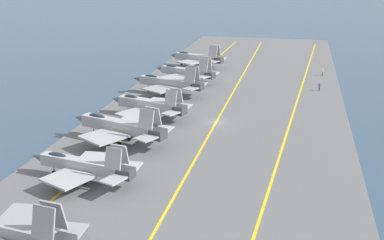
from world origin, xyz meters
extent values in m
plane|color=#334C66|center=(0.00, 0.00, 0.00)|extent=(2000.00, 2000.00, 0.00)
cube|color=slate|center=(0.00, 0.00, 0.20)|extent=(200.80, 45.65, 0.40)
cube|color=yellow|center=(0.00, -12.55, 0.40)|extent=(180.36, 12.00, 0.01)
cube|color=yellow|center=(0.00, 0.00, 0.40)|extent=(180.72, 0.36, 0.01)
cube|color=yellow|center=(0.00, 12.55, 0.40)|extent=(180.57, 7.92, 0.01)
cube|color=#93999E|center=(-39.96, 12.84, 2.14)|extent=(5.76, 5.85, 0.28)
cube|color=#93999E|center=(-44.84, 7.89, 4.93)|extent=(1.26, 2.44, 3.05)
cube|color=#93999E|center=(-43.28, 7.67, 4.93)|extent=(1.26, 2.44, 3.05)
cube|color=#93999E|center=(-42.04, 6.65, 2.63)|extent=(2.88, 2.43, 0.20)
cylinder|color=#B2B2B7|center=(-42.36, 12.34, 1.14)|extent=(0.16, 0.16, 1.48)
cube|color=#A8AAAF|center=(-27.00, 12.95, 2.56)|extent=(3.51, 11.56, 1.50)
cone|color=#5B5E60|center=(-25.82, 19.51, 2.56)|extent=(1.79, 2.39, 1.43)
cube|color=#38383A|center=(-28.21, 6.24, 2.56)|extent=(2.03, 2.14, 1.28)
ellipsoid|color=#232D38|center=(-26.39, 16.38, 3.28)|extent=(1.31, 2.89, 0.83)
cube|color=#A8AAAF|center=(-30.18, 13.13, 2.08)|extent=(6.43, 6.50, 0.28)
cube|color=#A8AAAF|center=(-23.96, 12.01, 2.08)|extent=(5.13, 5.27, 0.28)
cube|color=#A8AAAF|center=(-28.77, 7.60, 4.64)|extent=(1.21, 2.28, 2.62)
cube|color=#A8AAAF|center=(-27.22, 7.32, 4.64)|extent=(1.21, 2.28, 2.62)
cube|color=#A8AAAF|center=(-30.25, 7.08, 2.56)|extent=(3.38, 3.00, 0.20)
cube|color=#A8AAAF|center=(-26.01, 6.32, 2.56)|extent=(2.81, 2.18, 0.20)
cylinder|color=#B2B2B7|center=(-26.25, 17.15, 1.11)|extent=(0.16, 0.16, 1.41)
cylinder|color=black|center=(-26.25, 17.15, 0.70)|extent=(0.32, 0.63, 0.60)
cylinder|color=#B2B2B7|center=(-28.24, 11.99, 1.11)|extent=(0.16, 0.16, 1.41)
cylinder|color=black|center=(-28.24, 11.99, 0.70)|extent=(0.32, 0.63, 0.60)
cylinder|color=#B2B2B7|center=(-26.17, 11.62, 1.11)|extent=(0.16, 0.16, 1.41)
cylinder|color=black|center=(-26.17, 11.62, 0.70)|extent=(0.32, 0.63, 0.60)
cube|color=#A8AAAF|center=(-12.78, 13.42, 3.06)|extent=(5.54, 12.88, 1.77)
cone|color=#5B5E60|center=(-10.54, 20.60, 3.06)|extent=(2.34, 2.84, 1.69)
cube|color=#38383A|center=(-15.07, 6.08, 3.06)|extent=(2.57, 2.61, 1.51)
ellipsoid|color=#232D38|center=(-11.61, 17.18, 3.91)|extent=(1.87, 3.30, 0.98)
cube|color=#A8AAAF|center=(-16.42, 14.10, 2.49)|extent=(7.68, 7.68, 0.28)
cube|color=#A8AAAF|center=(-9.40, 11.91, 2.49)|extent=(5.90, 5.91, 0.28)
cube|color=#A8AAAF|center=(-15.54, 7.69, 5.39)|extent=(1.58, 2.60, 2.85)
cube|color=#A8AAAF|center=(-13.76, 7.14, 5.39)|extent=(1.58, 2.60, 2.85)
cube|color=#A8AAAF|center=(-17.09, 7.26, 3.06)|extent=(3.61, 3.46, 0.20)
cube|color=#A8AAAF|center=(-12.73, 5.90, 3.06)|extent=(3.09, 2.78, 0.20)
cylinder|color=#B2B2B7|center=(-11.35, 18.01, 1.29)|extent=(0.16, 0.16, 1.78)
cylinder|color=black|center=(-11.35, 18.01, 0.70)|extent=(0.39, 0.64, 0.60)
cylinder|color=#B2B2B7|center=(-14.35, 12.54, 1.29)|extent=(0.16, 0.16, 1.78)
cylinder|color=black|center=(-14.35, 12.54, 0.70)|extent=(0.39, 0.64, 0.60)
cylinder|color=#B2B2B7|center=(-11.98, 11.80, 1.29)|extent=(0.16, 0.16, 1.78)
cylinder|color=black|center=(-11.98, 11.80, 0.70)|extent=(0.39, 0.64, 0.60)
cube|color=#A8AAAF|center=(0.21, 12.71, 2.80)|extent=(5.03, 11.66, 1.80)
cone|color=#5B5E60|center=(2.13, 19.19, 2.80)|extent=(2.27, 2.60, 1.71)
cube|color=#38383A|center=(-1.75, 6.08, 2.80)|extent=(2.52, 2.40, 1.53)
ellipsoid|color=#232D38|center=(1.22, 16.10, 3.65)|extent=(1.75, 2.99, 0.99)
cube|color=#A8AAAF|center=(-3.54, 13.41, 2.21)|extent=(7.55, 7.28, 0.28)
cube|color=#A8AAAF|center=(3.75, 11.25, 2.21)|extent=(6.01, 5.28, 0.28)
cube|color=#A8AAAF|center=(-2.30, 7.55, 5.04)|extent=(1.43, 2.35, 2.65)
cube|color=#A8AAAF|center=(-0.49, 7.01, 5.04)|extent=(1.43, 2.35, 2.65)
cube|color=#A8AAAF|center=(-3.82, 7.18, 2.80)|extent=(3.49, 3.22, 0.20)
cube|color=#A8AAAF|center=(0.59, 5.88, 2.80)|extent=(3.03, 2.50, 0.20)
cylinder|color=#B2B2B7|center=(1.44, 16.85, 1.15)|extent=(0.16, 0.16, 1.49)
cylinder|color=black|center=(1.44, 16.85, 0.70)|extent=(0.38, 0.64, 0.60)
cylinder|color=#B2B2B7|center=(-1.33, 11.94, 1.15)|extent=(0.16, 0.16, 1.49)
cylinder|color=black|center=(-1.33, 11.94, 0.70)|extent=(0.38, 0.64, 0.60)
cylinder|color=#B2B2B7|center=(1.09, 11.22, 1.15)|extent=(0.16, 0.16, 1.49)
cylinder|color=black|center=(1.09, 11.22, 0.70)|extent=(0.38, 0.64, 0.60)
cube|color=#9EA3A8|center=(16.02, 13.48, 3.06)|extent=(4.84, 12.49, 1.71)
cone|color=#5B5E60|center=(17.87, 20.48, 3.06)|extent=(2.18, 2.70, 1.63)
cube|color=#38383A|center=(14.13, 6.31, 3.06)|extent=(2.42, 2.46, 1.46)
ellipsoid|color=#232D38|center=(16.99, 17.14, 3.87)|extent=(1.69, 3.17, 0.94)
cube|color=#9EA3A8|center=(12.55, 13.96, 2.50)|extent=(7.19, 7.25, 0.28)
cube|color=#9EA3A8|center=(19.28, 12.18, 2.50)|extent=(5.32, 5.46, 0.28)
cube|color=#9EA3A8|center=(13.60, 7.84, 5.55)|extent=(1.56, 2.53, 3.23)
cube|color=#9EA3A8|center=(15.34, 7.38, 5.55)|extent=(1.56, 2.53, 3.23)
cube|color=#9EA3A8|center=(12.07, 7.37, 3.06)|extent=(3.53, 3.32, 0.20)
cube|color=#9EA3A8|center=(16.44, 6.22, 3.06)|extent=(2.99, 2.58, 0.20)
cylinder|color=#B2B2B7|center=(17.20, 17.96, 1.30)|extent=(0.16, 0.16, 1.80)
cylinder|color=black|center=(17.20, 17.96, 0.70)|extent=(0.37, 0.64, 0.60)
cylinder|color=#B2B2B7|center=(14.54, 12.56, 1.30)|extent=(0.16, 0.16, 1.80)
cylinder|color=black|center=(14.54, 12.56, 0.70)|extent=(0.37, 0.64, 0.60)
cylinder|color=#B2B2B7|center=(16.86, 11.95, 1.30)|extent=(0.16, 0.16, 1.80)
cylinder|color=black|center=(16.86, 11.95, 0.70)|extent=(0.37, 0.64, 0.60)
cube|color=#A8AAAF|center=(28.71, 12.83, 2.66)|extent=(5.50, 11.85, 1.63)
cone|color=#5B5E60|center=(31.01, 19.40, 2.66)|extent=(2.21, 2.65, 1.55)
cube|color=#38383A|center=(26.36, 6.10, 2.66)|extent=(2.42, 2.46, 1.39)
ellipsoid|color=#232D38|center=(29.91, 16.27, 3.43)|extent=(1.81, 3.05, 0.90)
cube|color=#A8AAAF|center=(25.08, 13.67, 2.12)|extent=(7.67, 7.50, 0.28)
cube|color=#A8AAAF|center=(32.07, 11.22, 2.12)|extent=(6.23, 5.69, 0.28)
cube|color=#A8AAAF|center=(25.97, 7.61, 5.14)|extent=(1.69, 2.47, 3.28)
cube|color=#A8AAAF|center=(27.59, 7.04, 5.14)|extent=(1.69, 2.47, 3.28)
cube|color=#A8AAAF|center=(24.42, 7.29, 2.66)|extent=(3.55, 3.35, 0.20)
cube|color=#A8AAAF|center=(28.61, 5.83, 2.66)|extent=(3.13, 2.69, 0.20)
cylinder|color=#B2B2B7|center=(30.18, 17.03, 1.12)|extent=(0.16, 0.16, 1.44)
cylinder|color=black|center=(30.18, 17.03, 0.70)|extent=(0.41, 0.64, 0.60)
cylinder|color=#B2B2B7|center=(27.23, 12.06, 1.12)|extent=(0.16, 0.16, 1.44)
cylinder|color=black|center=(27.23, 12.06, 0.70)|extent=(0.41, 0.64, 0.60)
cylinder|color=#B2B2B7|center=(29.39, 11.30, 1.12)|extent=(0.16, 0.16, 1.44)
cylinder|color=black|center=(29.39, 11.30, 0.70)|extent=(0.41, 0.64, 0.60)
cube|color=#A8AAAF|center=(45.03, 13.59, 2.91)|extent=(5.17, 11.76, 1.75)
cone|color=#5B5E60|center=(47.06, 20.12, 2.91)|extent=(2.25, 2.62, 1.66)
cube|color=#38383A|center=(42.95, 6.90, 2.91)|extent=(2.49, 2.42, 1.48)
ellipsoid|color=#232D38|center=(46.09, 17.01, 3.74)|extent=(1.77, 3.02, 0.96)
cube|color=#A8AAAF|center=(41.62, 14.23, 2.34)|extent=(7.04, 7.02, 0.28)
cube|color=#A8AAAF|center=(48.20, 12.18, 2.34)|extent=(5.43, 5.38, 0.28)
cube|color=#A8AAAF|center=(42.45, 8.39, 5.23)|extent=(1.51, 2.39, 2.85)
cube|color=#A8AAAF|center=(44.20, 7.85, 5.23)|extent=(1.51, 2.39, 2.85)
cube|color=#A8AAAF|center=(40.92, 8.04, 2.91)|extent=(3.51, 3.26, 0.20)
cube|color=#A8AAAF|center=(45.26, 6.68, 2.91)|extent=(3.06, 2.56, 0.20)
cylinder|color=#B2B2B7|center=(46.33, 17.76, 1.22)|extent=(0.16, 0.16, 1.64)
cylinder|color=black|center=(46.33, 17.76, 0.70)|extent=(0.39, 0.64, 0.60)
cylinder|color=#B2B2B7|center=(43.51, 12.81, 1.22)|extent=(0.16, 0.16, 1.64)
cylinder|color=black|center=(43.51, 12.81, 0.70)|extent=(0.39, 0.64, 0.60)
cylinder|color=#B2B2B7|center=(45.84, 12.08, 1.22)|extent=(0.16, 0.16, 1.64)
cylinder|color=black|center=(45.84, 12.08, 0.70)|extent=(0.39, 0.64, 0.60)
cylinder|color=#232328|center=(26.65, -18.19, 0.86)|extent=(0.24, 0.24, 0.92)
cube|color=purple|center=(26.65, -18.19, 1.58)|extent=(0.46, 0.43, 0.53)
sphere|color=tan|center=(26.65, -18.19, 1.98)|extent=(0.22, 0.22, 0.22)
sphere|color=purple|center=(26.65, -18.19, 2.04)|extent=(0.24, 0.24, 0.24)
cylinder|color=#4C473D|center=(41.74, -19.34, 0.85)|extent=(0.24, 0.24, 0.91)
cube|color=white|center=(41.74, -19.34, 1.58)|extent=(0.41, 0.31, 0.55)
sphere|color=tan|center=(41.74, -19.34, 1.99)|extent=(0.22, 0.22, 0.22)
sphere|color=white|center=(41.74, -19.34, 2.05)|extent=(0.24, 0.24, 0.24)
camera|label=1|loc=(-79.06, -13.59, 27.26)|focal=45.00mm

